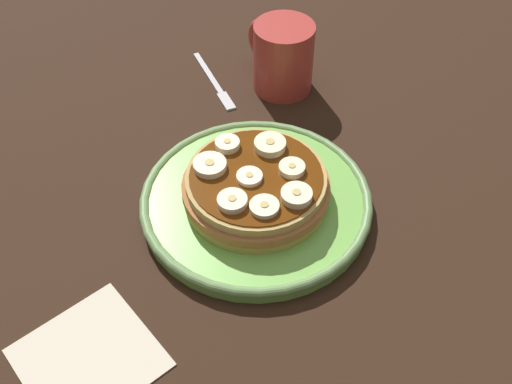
{
  "coord_description": "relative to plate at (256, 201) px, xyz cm",
  "views": [
    {
      "loc": [
        -34.98,
        25.06,
        49.0
      ],
      "look_at": [
        0.0,
        0.0,
        2.4
      ],
      "focal_mm": 42.88,
      "sensor_mm": 36.0,
      "label": 1
    }
  ],
  "objects": [
    {
      "name": "banana_slice_6",
      "position": [
        -1.79,
        4.1,
        4.22
      ],
      "size": [
        2.95,
        2.95,
        0.95
      ],
      "color": "#F1E5BE",
      "rests_on": "pancake_stack"
    },
    {
      "name": "fork",
      "position": [
        20.43,
        -8.08,
        -0.77
      ],
      "size": [
        12.92,
        3.62,
        0.5
      ],
      "color": "silver",
      "rests_on": "ground_plane"
    },
    {
      "name": "napkin",
      "position": [
        -5.74,
        22.09,
        -0.87
      ],
      "size": [
        11.85,
        11.85,
        0.3
      ],
      "primitive_type": "cube",
      "rotation": [
        0.0,
        0.0,
        0.08
      ],
      "color": "beige",
      "rests_on": "ground_plane"
    },
    {
      "name": "banana_slice_4",
      "position": [
        -1.58,
        -3.35,
        4.18
      ],
      "size": [
        2.7,
        2.7,
        0.89
      ],
      "color": "#F7EFBB",
      "rests_on": "pancake_stack"
    },
    {
      "name": "banana_slice_0",
      "position": [
        0.28,
        0.81,
        4.1
      ],
      "size": [
        2.64,
        2.64,
        0.71
      ],
      "color": "#FCF1C5",
      "rests_on": "pancake_stack"
    },
    {
      "name": "banana_slice_3",
      "position": [
        -4.1,
        1.95,
        4.11
      ],
      "size": [
        2.92,
        2.92,
        0.75
      ],
      "color": "#F3EABB",
      "rests_on": "pancake_stack"
    },
    {
      "name": "ground_plane",
      "position": [
        0.0,
        0.0,
        -2.52
      ],
      "size": [
        140.0,
        140.0,
        3.0
      ],
      "primitive_type": "cube",
      "color": "black"
    },
    {
      "name": "banana_slice_7",
      "position": [
        -4.84,
        -1.36,
        4.26
      ],
      "size": [
        3.11,
        3.11,
        1.05
      ],
      "color": "#F2E3BD",
      "rests_on": "pancake_stack"
    },
    {
      "name": "banana_slice_2",
      "position": [
        5.17,
        -0.04,
        4.22
      ],
      "size": [
        2.61,
        2.61,
        0.97
      ],
      "color": "#F0EDBD",
      "rests_on": "pancake_stack"
    },
    {
      "name": "coffee_mug",
      "position": [
        15.43,
        -14.99,
        3.56
      ],
      "size": [
        10.88,
        7.53,
        8.89
      ],
      "color": "#B23833",
      "rests_on": "ground_plane"
    },
    {
      "name": "pancake_stack",
      "position": [
        -0.2,
        -0.43,
        2.2
      ],
      "size": [
        15.69,
        15.3,
        3.38
      ],
      "color": "tan",
      "rests_on": "plate"
    },
    {
      "name": "banana_slice_5",
      "position": [
        3.58,
        3.21,
        4.22
      ],
      "size": [
        3.44,
        3.44,
        0.97
      ],
      "color": "#F1E7BE",
      "rests_on": "pancake_stack"
    },
    {
      "name": "plate",
      "position": [
        0.0,
        0.0,
        0.0
      ],
      "size": [
        24.47,
        24.47,
        1.89
      ],
      "color": "#72B74C",
      "rests_on": "ground_plane"
    },
    {
      "name": "banana_slice_1",
      "position": [
        2.42,
        -3.54,
        4.28
      ],
      "size": [
        3.37,
        3.37,
        1.08
      ],
      "color": "beige",
      "rests_on": "pancake_stack"
    }
  ]
}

